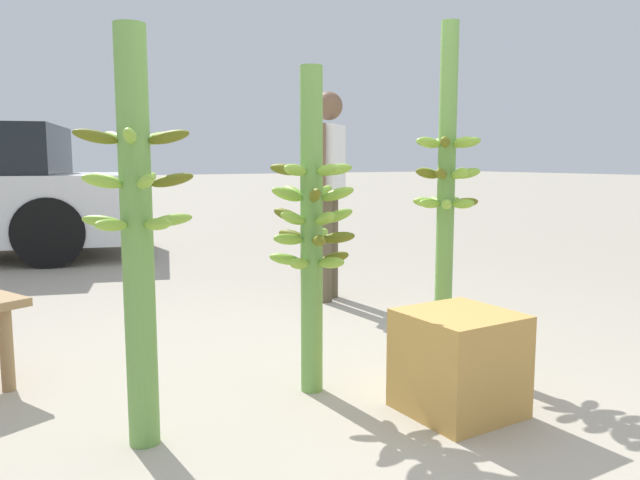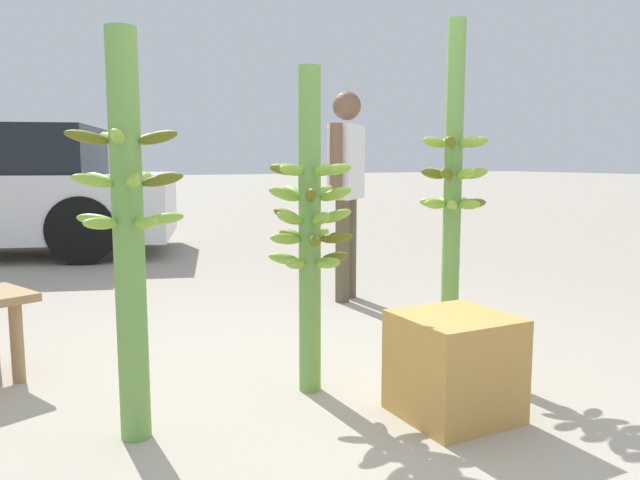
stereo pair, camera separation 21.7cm
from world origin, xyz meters
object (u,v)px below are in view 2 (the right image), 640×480
at_px(banana_stalk_center, 310,226).
at_px(produce_crate, 454,366).
at_px(banana_stalk_right, 453,189).
at_px(vendor_person, 346,177).
at_px(banana_stalk_left, 128,230).

height_order(banana_stalk_center, produce_crate, banana_stalk_center).
relative_size(banana_stalk_right, vendor_person, 1.13).
bearing_deg(vendor_person, produce_crate, 30.02).
distance_m(banana_stalk_center, vendor_person, 1.90).
height_order(banana_stalk_right, vendor_person, banana_stalk_right).
xyz_separation_m(banana_stalk_left, produce_crate, (1.21, -0.40, -0.59)).
distance_m(vendor_person, produce_crate, 2.32).
relative_size(banana_stalk_center, banana_stalk_right, 0.84).
bearing_deg(vendor_person, banana_stalk_right, 38.53).
height_order(banana_stalk_left, vendor_person, vendor_person).
xyz_separation_m(banana_stalk_center, produce_crate, (0.40, -0.54, -0.55)).
height_order(banana_stalk_left, banana_stalk_right, banana_stalk_right).
bearing_deg(banana_stalk_right, banana_stalk_center, -178.58).
bearing_deg(vendor_person, banana_stalk_center, 13.30).
bearing_deg(banana_stalk_right, vendor_person, 80.61).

